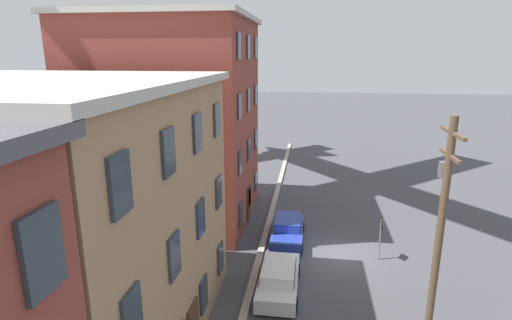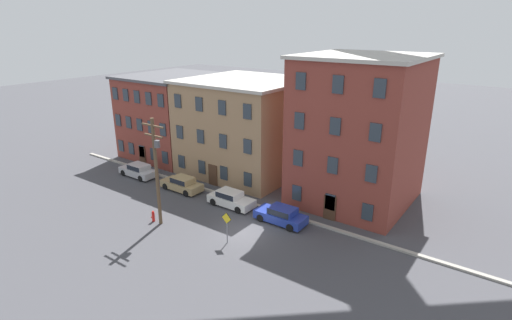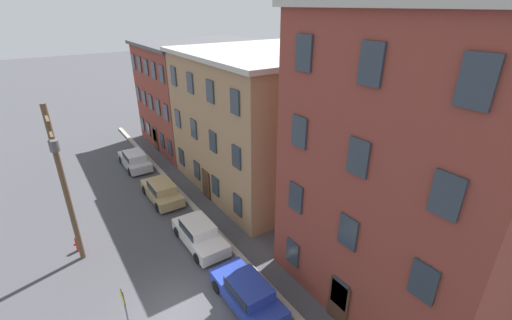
# 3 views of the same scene
# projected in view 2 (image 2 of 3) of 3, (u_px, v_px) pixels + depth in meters

# --- Properties ---
(ground_plane) EXTENTS (200.00, 200.00, 0.00)m
(ground_plane) POSITION_uv_depth(u_px,v_px,m) (244.00, 232.00, 31.86)
(ground_plane) COLOR #424247
(kerb_strip) EXTENTS (56.00, 0.36, 0.16)m
(kerb_strip) POSITION_uv_depth(u_px,v_px,m) (275.00, 211.00, 35.29)
(kerb_strip) COLOR #9E998E
(kerb_strip) RESTS_ON ground_plane
(apartment_corner) EXTENTS (10.34, 11.43, 9.92)m
(apartment_corner) POSITION_uv_depth(u_px,v_px,m) (175.00, 115.00, 49.87)
(apartment_corner) COLOR brown
(apartment_corner) RESTS_ON ground_plane
(apartment_midblock) EXTENTS (12.42, 12.05, 10.21)m
(apartment_midblock) POSITION_uv_depth(u_px,v_px,m) (247.00, 126.00, 43.97)
(apartment_midblock) COLOR #9E7A56
(apartment_midblock) RESTS_ON ground_plane
(apartment_far) EXTENTS (10.18, 10.83, 13.34)m
(apartment_far) POSITION_uv_depth(u_px,v_px,m) (359.00, 131.00, 35.76)
(apartment_far) COLOR brown
(apartment_far) RESTS_ON ground_plane
(car_silver) EXTENTS (4.40, 1.92, 1.43)m
(car_silver) POSITION_uv_depth(u_px,v_px,m) (138.00, 170.00, 43.24)
(car_silver) COLOR #B7B7BC
(car_silver) RESTS_ON ground_plane
(car_tan) EXTENTS (4.40, 1.92, 1.43)m
(car_tan) POSITION_uv_depth(u_px,v_px,m) (182.00, 183.00, 39.61)
(car_tan) COLOR tan
(car_tan) RESTS_ON ground_plane
(car_white) EXTENTS (4.40, 1.92, 1.43)m
(car_white) POSITION_uv_depth(u_px,v_px,m) (231.00, 198.00, 36.24)
(car_white) COLOR silver
(car_white) RESTS_ON ground_plane
(car_blue) EXTENTS (4.40, 1.92, 1.43)m
(car_blue) POSITION_uv_depth(u_px,v_px,m) (281.00, 215.00, 33.14)
(car_blue) COLOR #233899
(car_blue) RESTS_ON ground_plane
(caution_sign) EXTENTS (0.93, 0.08, 2.54)m
(caution_sign) POSITION_uv_depth(u_px,v_px,m) (227.00, 223.00, 29.78)
(caution_sign) COLOR slate
(caution_sign) RESTS_ON ground_plane
(utility_pole) EXTENTS (2.40, 0.44, 8.98)m
(utility_pole) POSITION_uv_depth(u_px,v_px,m) (156.00, 167.00, 31.59)
(utility_pole) COLOR brown
(utility_pole) RESTS_ON ground_plane
(fire_hydrant) EXTENTS (0.24, 0.34, 0.96)m
(fire_hydrant) POSITION_uv_depth(u_px,v_px,m) (153.00, 216.00, 33.46)
(fire_hydrant) COLOR red
(fire_hydrant) RESTS_ON ground_plane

